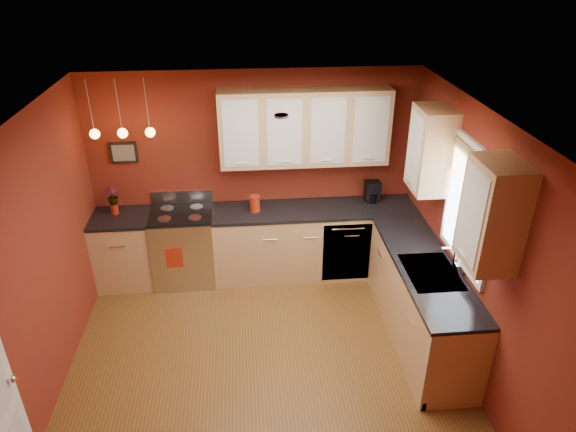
{
  "coord_description": "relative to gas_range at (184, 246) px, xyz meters",
  "views": [
    {
      "loc": [
        -0.13,
        -3.83,
        3.85
      ],
      "look_at": [
        0.32,
        1.0,
        1.27
      ],
      "focal_mm": 32.0,
      "sensor_mm": 36.0,
      "label": 1
    }
  ],
  "objects": [
    {
      "name": "floor",
      "position": [
        0.92,
        -1.8,
        -0.48
      ],
      "size": [
        4.2,
        4.2,
        0.0
      ],
      "primitive_type": "plane",
      "color": "brown",
      "rests_on": "ground"
    },
    {
      "name": "ceiling",
      "position": [
        0.92,
        -1.8,
        2.12
      ],
      "size": [
        4.0,
        4.2,
        0.02
      ],
      "primitive_type": "cube",
      "color": "beige",
      "rests_on": "wall_back"
    },
    {
      "name": "wall_back",
      "position": [
        0.92,
        0.3,
        0.82
      ],
      "size": [
        4.0,
        0.02,
        2.6
      ],
      "primitive_type": "cube",
      "color": "maroon",
      "rests_on": "floor"
    },
    {
      "name": "wall_left",
      "position": [
        -1.08,
        -1.8,
        0.82
      ],
      "size": [
        0.02,
        4.2,
        2.6
      ],
      "primitive_type": "cube",
      "color": "maroon",
      "rests_on": "floor"
    },
    {
      "name": "wall_right",
      "position": [
        2.92,
        -1.8,
        0.82
      ],
      "size": [
        0.02,
        4.2,
        2.6
      ],
      "primitive_type": "cube",
      "color": "maroon",
      "rests_on": "floor"
    },
    {
      "name": "base_cabinets_back_left",
      "position": [
        -0.73,
        -0.0,
        -0.03
      ],
      "size": [
        0.7,
        0.6,
        0.9
      ],
      "primitive_type": "cube",
      "color": "tan",
      "rests_on": "floor"
    },
    {
      "name": "base_cabinets_back_right",
      "position": [
        1.65,
        -0.0,
        -0.03
      ],
      "size": [
        2.54,
        0.6,
        0.9
      ],
      "primitive_type": "cube",
      "color": "tan",
      "rests_on": "floor"
    },
    {
      "name": "base_cabinets_right",
      "position": [
        2.62,
        -1.35,
        -0.03
      ],
      "size": [
        0.6,
        2.1,
        0.9
      ],
      "primitive_type": "cube",
      "color": "tan",
      "rests_on": "floor"
    },
    {
      "name": "counter_back_left",
      "position": [
        -0.73,
        -0.0,
        0.44
      ],
      "size": [
        0.7,
        0.62,
        0.04
      ],
      "primitive_type": "cube",
      "color": "black",
      "rests_on": "base_cabinets_back_left"
    },
    {
      "name": "counter_back_right",
      "position": [
        1.65,
        -0.0,
        0.44
      ],
      "size": [
        2.54,
        0.62,
        0.04
      ],
      "primitive_type": "cube",
      "color": "black",
      "rests_on": "base_cabinets_back_right"
    },
    {
      "name": "counter_right",
      "position": [
        2.62,
        -1.35,
        0.44
      ],
      "size": [
        0.62,
        2.1,
        0.04
      ],
      "primitive_type": "cube",
      "color": "black",
      "rests_on": "base_cabinets_right"
    },
    {
      "name": "gas_range",
      "position": [
        0.0,
        0.0,
        0.0
      ],
      "size": [
        0.76,
        0.64,
        1.11
      ],
      "color": "silver",
      "rests_on": "floor"
    },
    {
      "name": "dishwasher_front",
      "position": [
        2.02,
        -0.29,
        -0.03
      ],
      "size": [
        0.6,
        0.02,
        0.8
      ],
      "primitive_type": "cube",
      "color": "silver",
      "rests_on": "base_cabinets_back_right"
    },
    {
      "name": "sink",
      "position": [
        2.62,
        -1.5,
        0.43
      ],
      "size": [
        0.5,
        0.7,
        0.33
      ],
      "color": "#96969C",
      "rests_on": "counter_right"
    },
    {
      "name": "window",
      "position": [
        2.89,
        -1.5,
        1.21
      ],
      "size": [
        0.06,
        1.02,
        1.22
      ],
      "color": "white",
      "rests_on": "wall_right"
    },
    {
      "name": "upper_cabinets_back",
      "position": [
        1.52,
        0.12,
        1.47
      ],
      "size": [
        2.0,
        0.35,
        0.9
      ],
      "primitive_type": "cube",
      "color": "tan",
      "rests_on": "wall_back"
    },
    {
      "name": "upper_cabinets_right",
      "position": [
        2.75,
        -1.48,
        1.47
      ],
      "size": [
        0.35,
        1.95,
        0.9
      ],
      "primitive_type": "cube",
      "color": "tan",
      "rests_on": "wall_right"
    },
    {
      "name": "wall_picture",
      "position": [
        -0.63,
        0.28,
        1.17
      ],
      "size": [
        0.32,
        0.03,
        0.26
      ],
      "primitive_type": "cube",
      "color": "black",
      "rests_on": "wall_back"
    },
    {
      "name": "pendant_lights",
      "position": [
        -0.53,
        -0.05,
        1.53
      ],
      "size": [
        0.71,
        0.11,
        0.66
      ],
      "color": "#96969C",
      "rests_on": "ceiling"
    },
    {
      "name": "red_canister",
      "position": [
        0.91,
        -0.01,
        0.56
      ],
      "size": [
        0.13,
        0.13,
        0.2
      ],
      "color": "#AB2712",
      "rests_on": "counter_back_right"
    },
    {
      "name": "red_vase",
      "position": [
        -0.8,
        0.08,
        0.53
      ],
      "size": [
        0.09,
        0.09,
        0.14
      ],
      "primitive_type": "cylinder",
      "color": "#AB2712",
      "rests_on": "counter_back_left"
    },
    {
      "name": "flowers",
      "position": [
        -0.8,
        0.08,
        0.69
      ],
      "size": [
        0.14,
        0.14,
        0.23
      ],
      "primitive_type": "imported",
      "rotation": [
        0.0,
        0.0,
        0.09
      ],
      "color": "#AB2712",
      "rests_on": "red_vase"
    },
    {
      "name": "coffee_maker",
      "position": [
        2.4,
        0.14,
        0.58
      ],
      "size": [
        0.19,
        0.19,
        0.27
      ],
      "rotation": [
        0.0,
        0.0,
        0.06
      ],
      "color": "black",
      "rests_on": "counter_back_right"
    },
    {
      "name": "soap_pump",
      "position": [
        2.87,
        -1.57,
        0.55
      ],
      "size": [
        0.09,
        0.09,
        0.17
      ],
      "primitive_type": "imported",
      "rotation": [
        0.0,
        0.0,
        -0.1
      ],
      "color": "white",
      "rests_on": "counter_right"
    },
    {
      "name": "dish_towel",
      "position": [
        -0.09,
        -0.33,
        0.04
      ],
      "size": [
        0.2,
        0.01,
        0.27
      ],
      "primitive_type": "cube",
      "color": "#AB2712",
      "rests_on": "gas_range"
    }
  ]
}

